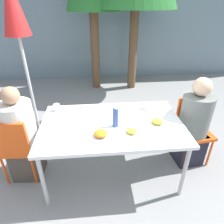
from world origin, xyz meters
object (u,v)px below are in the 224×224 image
object	(u,v)px
chair_left	(16,145)
drinking_cup	(57,107)
person_right	(193,126)
salad_bowl	(148,107)
closed_umbrella	(15,16)
bottle	(116,117)
person_left	(22,138)
chair_right	(192,125)

from	to	relation	value
chair_left	drinking_cup	distance (m)	0.65
person_right	salad_bowl	world-z (taller)	person_right
closed_umbrella	bottle	world-z (taller)	closed_umbrella
person_left	bottle	xyz separation A→B (m)	(1.10, -0.11, 0.30)
person_left	chair_right	xyz separation A→B (m)	(2.17, 0.15, -0.04)
chair_left	chair_right	bearing A→B (deg)	8.86
closed_umbrella	drinking_cup	xyz separation A→B (m)	(0.52, -0.73, -1.00)
bottle	chair_right	bearing A→B (deg)	13.86
bottle	drinking_cup	bearing A→B (deg)	149.30
drinking_cup	person_right	bearing A→B (deg)	-7.89
salad_bowl	closed_umbrella	bearing A→B (deg)	154.78
chair_left	chair_right	xyz separation A→B (m)	(2.23, 0.23, 0.00)
closed_umbrella	drinking_cup	bearing A→B (deg)	-54.68
person_left	closed_umbrella	distance (m)	1.62
closed_umbrella	salad_bowl	xyz separation A→B (m)	(1.70, -0.80, -1.02)
person_right	salad_bowl	bearing A→B (deg)	-23.85
closed_umbrella	salad_bowl	size ratio (longest dim) A/B	15.99
chair_right	drinking_cup	xyz separation A→B (m)	(-1.78, 0.16, 0.27)
chair_left	person_left	bearing A→B (deg)	57.93
chair_right	chair_left	bearing A→B (deg)	-0.69
person_right	salad_bowl	xyz separation A→B (m)	(-0.56, 0.18, 0.20)
chair_right	drinking_cup	size ratio (longest dim) A/B	9.87
chair_left	person_left	world-z (taller)	person_left
chair_left	person_right	distance (m)	2.19
person_right	drinking_cup	distance (m)	1.77
person_left	closed_umbrella	size ratio (longest dim) A/B	0.52
salad_bowl	chair_right	bearing A→B (deg)	-8.57
chair_right	closed_umbrella	bearing A→B (deg)	-27.67
person_left	salad_bowl	bearing A→B (deg)	11.79
chair_right	closed_umbrella	size ratio (longest dim) A/B	0.38
bottle	salad_bowl	bearing A→B (deg)	37.24
person_left	chair_right	distance (m)	2.18
chair_right	salad_bowl	distance (m)	0.66
person_right	closed_umbrella	size ratio (longest dim) A/B	0.53
chair_left	bottle	world-z (taller)	bottle
closed_umbrella	drinking_cup	size ratio (longest dim) A/B	25.82
person_left	chair_right	size ratio (longest dim) A/B	1.37
chair_right	salad_bowl	size ratio (longest dim) A/B	6.12
person_right	closed_umbrella	distance (m)	2.75
chair_right	bottle	distance (m)	1.16
person_right	chair_right	bearing A→B (deg)	-122.07
drinking_cup	closed_umbrella	bearing A→B (deg)	125.32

